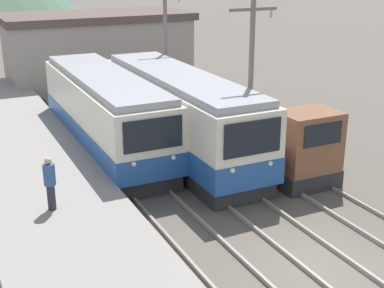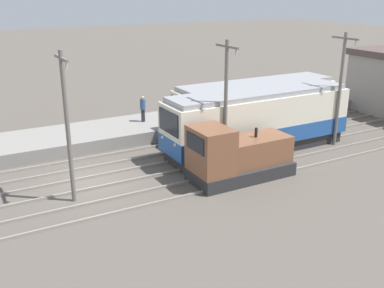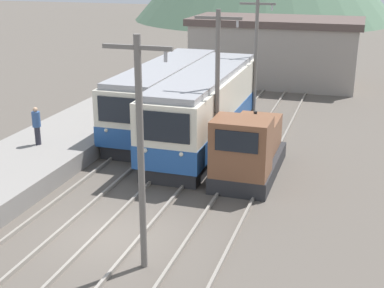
{
  "view_description": "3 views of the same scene",
  "coord_description": "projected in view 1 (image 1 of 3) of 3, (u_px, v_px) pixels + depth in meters",
  "views": [
    {
      "loc": [
        -9.19,
        -10.37,
        8.46
      ],
      "look_at": [
        -1.06,
        6.41,
        1.95
      ],
      "focal_mm": 50.0,
      "sensor_mm": 36.0,
      "label": 1
    },
    {
      "loc": [
        21.07,
        -5.83,
        9.41
      ],
      "look_at": [
        0.83,
        5.36,
        1.41
      ],
      "focal_mm": 42.0,
      "sensor_mm": 36.0,
      "label": 2
    },
    {
      "loc": [
        7.4,
        -14.59,
        8.79
      ],
      "look_at": [
        1.15,
        5.11,
        1.77
      ],
      "focal_mm": 50.0,
      "sensor_mm": 36.0,
      "label": 3
    }
  ],
  "objects": [
    {
      "name": "commuter_train_center",
      "position": [
        180.0,
        118.0,
        23.61
      ],
      "size": [
        2.84,
        12.11,
        3.76
      ],
      "color": "#28282B",
      "rests_on": "ground"
    },
    {
      "name": "catenary_mast_mid",
      "position": [
        251.0,
        84.0,
        20.69
      ],
      "size": [
        2.0,
        0.2,
        7.01
      ],
      "color": "slate",
      "rests_on": "ground"
    },
    {
      "name": "shunting_locomotive",
      "position": [
        282.0,
        144.0,
        21.97
      ],
      "size": [
        2.4,
        5.53,
        3.0
      ],
      "color": "#28282B",
      "rests_on": "ground"
    },
    {
      "name": "commuter_train_left",
      "position": [
        106.0,
        116.0,
        24.11
      ],
      "size": [
        2.84,
        11.7,
        3.63
      ],
      "color": "#28282B",
      "rests_on": "ground"
    },
    {
      "name": "catenary_mast_far",
      "position": [
        166.0,
        52.0,
        27.8
      ],
      "size": [
        2.0,
        0.2,
        7.01
      ],
      "color": "slate",
      "rests_on": "ground"
    },
    {
      "name": "station_building",
      "position": [
        98.0,
        49.0,
        37.12
      ],
      "size": [
        12.6,
        6.3,
        4.93
      ],
      "color": "gray",
      "rests_on": "ground"
    },
    {
      "name": "track_center",
      "position": [
        328.0,
        265.0,
        15.44
      ],
      "size": [
        1.54,
        60.0,
        0.14
      ],
      "color": "gray",
      "rests_on": "ground"
    },
    {
      "name": "person_on_platform",
      "position": [
        50.0,
        181.0,
        16.86
      ],
      "size": [
        0.38,
        0.38,
        1.78
      ],
      "color": "#282833",
      "rests_on": "platform_left"
    },
    {
      "name": "ground_plane",
      "position": [
        322.0,
        269.0,
        15.38
      ],
      "size": [
        200.0,
        200.0,
        0.0
      ],
      "primitive_type": "plane",
      "color": "#564F47"
    }
  ]
}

